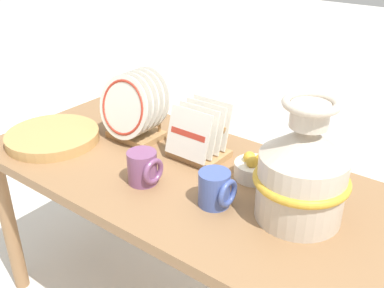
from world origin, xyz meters
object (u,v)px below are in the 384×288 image
Objects in this scene: dish_rack_square_plates at (199,139)px; fruit_bowl at (254,168)px; ceramic_vase at (303,171)px; dish_rack_round_plates at (133,110)px; mug_cobalt_glaze at (216,189)px; wicker_charger_stack at (53,137)px; mug_plum_glaze at (144,168)px.

fruit_bowl is (0.21, -0.01, -0.03)m from dish_rack_square_plates.
ceramic_vase is 1.38× the size of dish_rack_round_plates.
dish_rack_round_plates is at bearing 160.41° from mug_cobalt_glaze.
wicker_charger_stack is 3.21× the size of mug_plum_glaze.
mug_cobalt_glaze is (0.68, 0.03, 0.03)m from wicker_charger_stack.
ceramic_vase is at bearing 23.60° from mug_cobalt_glaze.
fruit_bowl is at bearing 87.10° from mug_cobalt_glaze.
dish_rack_square_plates reaches higher than mug_plum_glaze.
dish_rack_round_plates is at bearing -177.23° from fruit_bowl.
dish_rack_round_plates is 0.49m from fruit_bowl.
ceramic_vase reaches higher than mug_plum_glaze.
mug_cobalt_glaze is at bearing -92.90° from fruit_bowl.
dish_rack_round_plates is 2.01× the size of fruit_bowl.
ceramic_vase is at bearing 15.83° from mug_plum_glaze.
mug_plum_glaze reaches higher than wicker_charger_stack.
dish_rack_square_plates is 0.29m from mug_cobalt_glaze.
ceramic_vase is 0.25m from fruit_bowl.
wicker_charger_stack is 2.69× the size of fruit_bowl.
wicker_charger_stack is 0.68m from mug_cobalt_glaze.
mug_plum_glaze is at bearing -137.40° from fruit_bowl.
fruit_bowl is (0.48, 0.02, -0.08)m from dish_rack_round_plates.
dish_rack_square_plates reaches higher than wicker_charger_stack.
dish_rack_round_plates is 0.75× the size of wicker_charger_stack.
mug_plum_glaze is (0.45, -0.00, 0.03)m from wicker_charger_stack.
dish_rack_round_plates is 2.39× the size of mug_cobalt_glaze.
fruit_bowl is (0.69, 0.22, 0.01)m from wicker_charger_stack.
dish_rack_square_plates reaches higher than fruit_bowl.
dish_rack_round_plates is 0.30m from wicker_charger_stack.
mug_plum_glaze is (-0.24, -0.04, 0.00)m from mug_cobalt_glaze.
fruit_bowl is at bearing 42.60° from mug_plum_glaze.
mug_cobalt_glaze is (0.21, -0.20, -0.01)m from dish_rack_square_plates.
mug_plum_glaze is (0.23, -0.20, -0.06)m from dish_rack_round_plates.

